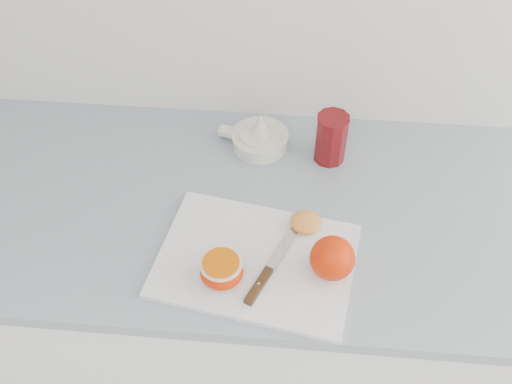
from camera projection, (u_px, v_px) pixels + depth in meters
counter at (278, 312)px, 1.55m from camera, size 2.37×0.64×0.89m
cutting_board at (256, 260)px, 1.12m from camera, size 0.42×0.33×0.01m
whole_orange at (332, 258)px, 1.06m from camera, size 0.09×0.09×0.09m
half_orange at (221, 270)px, 1.07m from camera, size 0.08×0.08×0.05m
squeezed_shell at (306, 222)px, 1.16m from camera, size 0.06×0.06×0.03m
paring_knife at (263, 279)px, 1.08m from camera, size 0.10×0.19×0.01m
citrus_juicer at (259, 137)px, 1.34m from camera, size 0.17×0.13×0.09m
red_tumbler at (331, 140)px, 1.28m from camera, size 0.07×0.07×0.12m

